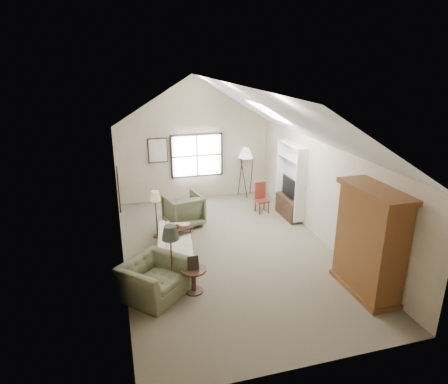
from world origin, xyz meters
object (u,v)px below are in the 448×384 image
object	(u,v)px
armchair_near	(154,279)
armchair_far	(183,210)
armoire	(370,242)
sofa	(176,244)
coffee_table	(176,235)
side_chair	(262,198)
side_table	(194,280)

from	to	relation	value
armchair_near	armchair_far	bearing A→B (deg)	25.98
armoire	sofa	world-z (taller)	armoire
armoire	armchair_near	bearing A→B (deg)	166.77
coffee_table	side_chair	xyz separation A→B (m)	(2.84, 1.32, 0.25)
side_table	armoire	bearing A→B (deg)	-15.05
armoire	coffee_table	distance (m)	4.71
armchair_near	side_table	distance (m)	0.80
side_chair	sofa	bearing A→B (deg)	-151.14
armoire	coffee_table	size ratio (longest dim) A/B	2.70
coffee_table	side_table	distance (m)	2.31
armoire	side_chair	size ratio (longest dim) A/B	2.39
armchair_far	side_chair	xyz separation A→B (m)	(2.46, 0.26, 0.01)
armchair_far	side_table	size ratio (longest dim) A/B	1.89
armchair_far	coffee_table	xyz separation A→B (m)	(-0.39, -1.05, -0.24)
armoire	armchair_near	xyz separation A→B (m)	(-4.15, 0.98, -0.72)
sofa	side_chair	bearing A→B (deg)	-47.56
sofa	side_chair	size ratio (longest dim) A/B	2.25
armchair_far	coffee_table	bearing A→B (deg)	56.39
side_table	side_chair	world-z (taller)	side_chair
coffee_table	side_chair	world-z (taller)	side_chair
armchair_near	coffee_table	xyz separation A→B (m)	(0.82, 2.24, -0.17)
armchair_near	side_table	xyz separation A→B (m)	(0.79, -0.07, -0.12)
armchair_near	side_table	size ratio (longest dim) A/B	2.25
coffee_table	armchair_far	bearing A→B (deg)	69.92
armoire	armchair_far	world-z (taller)	armoire
armchair_near	coffee_table	world-z (taller)	armchair_near
armoire	armchair_near	size ratio (longest dim) A/B	1.89
coffee_table	side_chair	size ratio (longest dim) A/B	0.88
armoire	coffee_table	bearing A→B (deg)	135.97
sofa	coffee_table	xyz separation A→B (m)	(0.13, 0.71, -0.09)
armchair_near	coffee_table	size ratio (longest dim) A/B	1.43
sofa	side_chair	xyz separation A→B (m)	(2.97, 2.03, 0.16)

